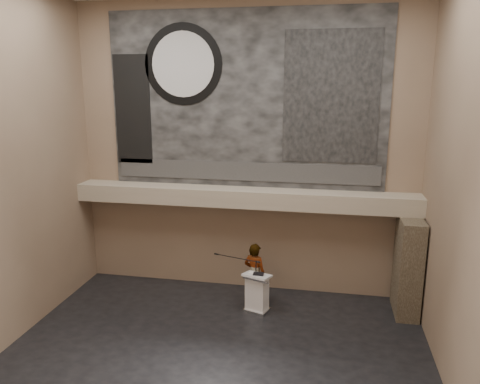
# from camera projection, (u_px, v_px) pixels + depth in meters

# --- Properties ---
(floor) EXTENTS (10.00, 10.00, 0.00)m
(floor) POSITION_uv_depth(u_px,v_px,m) (214.00, 358.00, 10.83)
(floor) COLOR black
(floor) RESTS_ON ground
(wall_back) EXTENTS (10.00, 0.02, 8.50)m
(wall_back) POSITION_uv_depth(u_px,v_px,m) (245.00, 151.00, 13.66)
(wall_back) COLOR #7E654F
(wall_back) RESTS_ON floor
(wall_front) EXTENTS (10.00, 0.02, 8.50)m
(wall_front) POSITION_uv_depth(u_px,v_px,m) (135.00, 241.00, 6.02)
(wall_front) COLOR #7E654F
(wall_front) RESTS_ON floor
(wall_left) EXTENTS (0.02, 8.00, 8.50)m
(wall_left) POSITION_uv_depth(u_px,v_px,m) (1.00, 170.00, 10.75)
(wall_left) COLOR #7E654F
(wall_left) RESTS_ON floor
(wall_right) EXTENTS (0.02, 8.00, 8.50)m
(wall_right) POSITION_uv_depth(u_px,v_px,m) (465.00, 188.00, 8.93)
(wall_right) COLOR #7E654F
(wall_right) RESTS_ON floor
(soffit) EXTENTS (10.00, 0.80, 0.50)m
(soffit) POSITION_uv_depth(u_px,v_px,m) (243.00, 197.00, 13.58)
(soffit) COLOR tan
(soffit) RESTS_ON wall_back
(sprinkler_left) EXTENTS (0.04, 0.04, 0.06)m
(sprinkler_left) POSITION_uv_depth(u_px,v_px,m) (189.00, 204.00, 13.89)
(sprinkler_left) COLOR #B2893D
(sprinkler_left) RESTS_ON soffit
(sprinkler_right) EXTENTS (0.04, 0.04, 0.06)m
(sprinkler_right) POSITION_uv_depth(u_px,v_px,m) (308.00, 210.00, 13.25)
(sprinkler_right) COLOR #B2893D
(sprinkler_right) RESTS_ON soffit
(banner) EXTENTS (8.00, 0.05, 5.00)m
(banner) POSITION_uv_depth(u_px,v_px,m) (245.00, 100.00, 13.29)
(banner) COLOR black
(banner) RESTS_ON wall_back
(banner_text_strip) EXTENTS (7.76, 0.02, 0.55)m
(banner_text_strip) POSITION_uv_depth(u_px,v_px,m) (245.00, 171.00, 13.73)
(banner_text_strip) COLOR #303030
(banner_text_strip) RESTS_ON banner
(banner_clock_rim) EXTENTS (2.30, 0.02, 2.30)m
(banner_clock_rim) POSITION_uv_depth(u_px,v_px,m) (183.00, 64.00, 13.35)
(banner_clock_rim) COLOR black
(banner_clock_rim) RESTS_ON banner
(banner_clock_face) EXTENTS (1.84, 0.02, 1.84)m
(banner_clock_face) POSITION_uv_depth(u_px,v_px,m) (183.00, 64.00, 13.33)
(banner_clock_face) COLOR silver
(banner_clock_face) RESTS_ON banner
(banner_building_print) EXTENTS (2.60, 0.02, 3.60)m
(banner_building_print) POSITION_uv_depth(u_px,v_px,m) (331.00, 98.00, 12.79)
(banner_building_print) COLOR black
(banner_building_print) RESTS_ON banner
(banner_brick_print) EXTENTS (1.10, 0.02, 3.20)m
(banner_brick_print) POSITION_uv_depth(u_px,v_px,m) (133.00, 110.00, 13.94)
(banner_brick_print) COLOR black
(banner_brick_print) RESTS_ON banner
(stone_pier) EXTENTS (0.60, 1.40, 2.70)m
(stone_pier) POSITION_uv_depth(u_px,v_px,m) (408.00, 266.00, 12.68)
(stone_pier) COLOR #3D3325
(stone_pier) RESTS_ON floor
(lectern) EXTENTS (0.84, 0.71, 1.13)m
(lectern) POSITION_uv_depth(u_px,v_px,m) (257.00, 293.00, 12.90)
(lectern) COLOR silver
(lectern) RESTS_ON floor
(binder) EXTENTS (0.30, 0.24, 0.04)m
(binder) POSITION_uv_depth(u_px,v_px,m) (258.00, 274.00, 12.73)
(binder) COLOR black
(binder) RESTS_ON lectern
(papers) EXTENTS (0.30, 0.35, 0.00)m
(papers) POSITION_uv_depth(u_px,v_px,m) (251.00, 274.00, 12.80)
(papers) COLOR white
(papers) RESTS_ON lectern
(speaker_person) EXTENTS (0.78, 0.64, 1.83)m
(speaker_person) POSITION_uv_depth(u_px,v_px,m) (255.00, 274.00, 13.23)
(speaker_person) COLOR silver
(speaker_person) RESTS_ON floor
(mic_stand) EXTENTS (1.54, 0.64, 1.44)m
(mic_stand) POSITION_uv_depth(u_px,v_px,m) (254.00, 300.00, 13.17)
(mic_stand) COLOR black
(mic_stand) RESTS_ON floor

